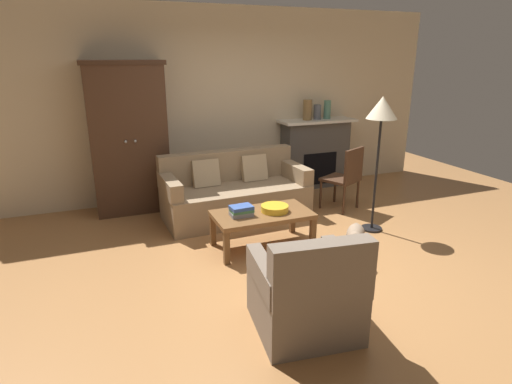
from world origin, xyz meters
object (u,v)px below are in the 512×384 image
(dog, at_px, (356,237))
(coffee_table, at_px, (262,217))
(mantel_vase_bronze, at_px, (307,110))
(mantel_vase_slate, at_px, (317,112))
(armoire, at_px, (128,138))
(book_stack, at_px, (241,211))
(fireplace, at_px, (315,153))
(mantel_vase_jade, at_px, (327,110))
(fruit_bowl, at_px, (275,208))
(side_chair_wooden, at_px, (346,175))
(armchair_near_left, at_px, (307,295))
(couch, at_px, (234,194))
(floor_lamp, at_px, (382,116))

(dog, bearing_deg, coffee_table, 143.39)
(mantel_vase_bronze, bearing_deg, mantel_vase_slate, 0.00)
(armoire, xyz_separation_m, mantel_vase_slate, (2.95, 0.06, 0.21))
(book_stack, distance_m, dog, 1.27)
(armoire, relative_size, book_stack, 8.17)
(mantel_vase_bronze, xyz_separation_m, dog, (-0.72, -2.51, -1.03))
(fireplace, distance_m, dog, 2.70)
(mantel_vase_jade, bearing_deg, fruit_bowl, -132.76)
(fruit_bowl, relative_size, mantel_vase_jade, 1.06)
(mantel_vase_slate, distance_m, side_chair_wooden, 1.38)
(armoire, xyz_separation_m, armchair_near_left, (0.95, -3.40, -0.71))
(mantel_vase_bronze, xyz_separation_m, armchair_near_left, (-1.82, -3.46, -0.96))
(coffee_table, relative_size, book_stack, 4.39)
(armchair_near_left, bearing_deg, couch, 83.54)
(armoire, xyz_separation_m, side_chair_wooden, (2.79, -1.10, -0.52))
(mantel_vase_bronze, relative_size, dog, 0.65)
(couch, height_order, mantel_vase_slate, mantel_vase_slate)
(fruit_bowl, height_order, mantel_vase_bronze, mantel_vase_bronze)
(fireplace, distance_m, mantel_vase_jade, 0.72)
(book_stack, xyz_separation_m, mantel_vase_slate, (1.98, 1.90, 0.76))
(book_stack, height_order, mantel_vase_slate, mantel_vase_slate)
(mantel_vase_slate, bearing_deg, fireplace, 90.00)
(armoire, bearing_deg, floor_lamp, -34.55)
(book_stack, distance_m, floor_lamp, 1.98)
(armoire, relative_size, fruit_bowl, 6.55)
(mantel_vase_bronze, bearing_deg, armoire, -178.76)
(book_stack, bearing_deg, dog, -29.33)
(coffee_table, bearing_deg, armchair_near_left, -99.79)
(couch, xyz_separation_m, floor_lamp, (1.46, -1.08, 1.11))
(mantel_vase_bronze, height_order, dog, mantel_vase_bronze)
(couch, distance_m, mantel_vase_slate, 2.11)
(armoire, distance_m, armchair_near_left, 3.60)
(mantel_vase_bronze, distance_m, mantel_vase_slate, 0.18)
(armchair_near_left, xyz_separation_m, side_chair_wooden, (1.84, 2.30, 0.20))
(fruit_bowl, distance_m, floor_lamp, 1.66)
(book_stack, relative_size, mantel_vase_slate, 1.07)
(book_stack, height_order, armchair_near_left, armchair_near_left)
(fruit_bowl, distance_m, side_chair_wooden, 1.60)
(armoire, height_order, book_stack, armoire)
(couch, bearing_deg, mantel_vase_jade, 24.08)
(armoire, distance_m, fruit_bowl, 2.37)
(book_stack, bearing_deg, mantel_vase_bronze, 46.52)
(fireplace, xyz_separation_m, armchair_near_left, (-2.00, -3.48, -0.25))
(dog, bearing_deg, mantel_vase_bronze, 74.05)
(floor_lamp, xyz_separation_m, dog, (-0.65, -0.59, -1.18))
(fruit_bowl, height_order, book_stack, book_stack)
(armoire, xyz_separation_m, mantel_vase_jade, (3.13, 0.06, 0.24))
(fireplace, relative_size, coffee_table, 1.15)
(fruit_bowl, bearing_deg, coffee_table, 173.12)
(fireplace, bearing_deg, floor_lamp, -97.12)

